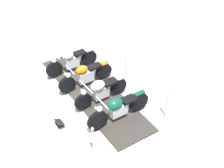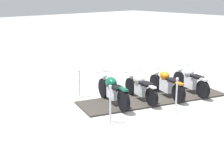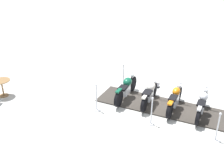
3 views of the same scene
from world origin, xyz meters
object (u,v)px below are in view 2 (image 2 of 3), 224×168
stanchion_right_rear (79,88)px  stanchion_left_rear (110,111)px  motorcycle_cream (140,86)px  motorcycle_forest (112,90)px  info_placard (114,88)px  motorcycle_chrome (190,80)px  motorcycle_copper (166,84)px  stanchion_left_mid (176,99)px

stanchion_right_rear → stanchion_left_rear: 2.70m
motorcycle_cream → stanchion_left_rear: size_ratio=1.73×
motorcycle_forest → info_placard: (-1.33, 1.28, -0.47)m
motorcycle_chrome → motorcycle_copper: (-0.31, -1.00, -0.02)m
stanchion_left_mid → info_placard: stanchion_left_mid is taller
motorcycle_cream → motorcycle_forest: 1.05m
info_placard → motorcycle_cream: bearing=-82.3°
motorcycle_copper → info_placard: motorcycle_copper is taller
info_placard → motorcycle_copper: bearing=-52.6°
motorcycle_copper → stanchion_right_rear: bearing=64.7°
motorcycle_chrome → stanchion_left_rear: size_ratio=1.76×
motorcycle_forest → stanchion_right_rear: 1.50m
motorcycle_forest → stanchion_right_rear: motorcycle_forest is taller
motorcycle_chrome → stanchion_left_mid: (0.84, -1.92, -0.11)m
stanchion_left_rear → motorcycle_forest: bearing=135.6°
stanchion_right_rear → info_placard: 1.58m
info_placard → stanchion_left_rear: bearing=-116.6°
motorcycle_cream → motorcycle_copper: bearing=-92.3°
motorcycle_chrome → info_placard: 2.89m
stanchion_right_rear → stanchion_left_mid: stanchion_left_mid is taller
motorcycle_cream → motorcycle_forest: bearing=88.4°
motorcycle_forest → stanchion_right_rear: (-1.46, -0.27, -0.21)m
info_placard → motorcycle_chrome: bearing=-35.5°
stanchion_right_rear → motorcycle_copper: bearing=47.0°
stanchion_left_mid → info_placard: 3.15m
stanchion_left_rear → stanchion_left_mid: bearing=72.4°
motorcycle_chrome → stanchion_right_rear: (-2.42, -3.26, -0.19)m
motorcycle_forest → info_placard: bearing=-26.8°
motorcycle_chrome → motorcycle_cream: size_ratio=1.02×
motorcycle_cream → stanchion_right_rear: size_ratio=1.96×
motorcycle_chrome → stanchion_right_rear: size_ratio=1.99×
stanchion_right_rear → stanchion_left_rear: bearing=-17.6°
stanchion_left_mid → info_placard: size_ratio=2.69×
motorcycle_copper → motorcycle_chrome: bearing=-89.3°
motorcycle_forest → stanchion_left_mid: stanchion_left_mid is taller
motorcycle_cream → info_placard: 1.73m
stanchion_right_rear → motorcycle_cream: bearing=35.4°
motorcycle_chrome → motorcycle_forest: motorcycle_forest is taller
motorcycle_chrome → stanchion_left_mid: bearing=132.3°
motorcycle_forest → stanchion_left_rear: 1.56m
motorcycle_chrome → stanchion_left_rear: 4.08m
motorcycle_chrome → info_placard: size_ratio=4.86×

